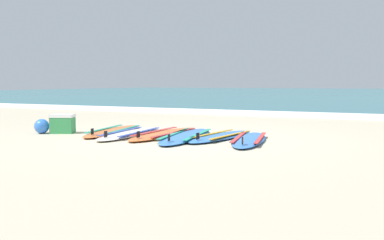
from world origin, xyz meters
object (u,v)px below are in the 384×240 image
surfboard_2 (165,134)px  beach_ball (42,126)px  surfboard_5 (249,140)px  surfboard_4 (222,136)px  surfboard_3 (186,136)px  surfboard_1 (130,133)px  surfboard_0 (114,131)px  cooler_box (63,124)px

surfboard_2 → beach_ball: 2.49m
surfboard_2 → surfboard_5: size_ratio=1.11×
surfboard_4 → surfboard_5: same height
surfboard_3 → beach_ball: beach_ball is taller
surfboard_1 → surfboard_4: same height
surfboard_0 → surfboard_4: size_ratio=1.09×
surfboard_1 → surfboard_5: bearing=3.2°
surfboard_3 → surfboard_4: 0.65m
surfboard_1 → beach_ball: size_ratio=7.90×
surfboard_0 → cooler_box: cooler_box is taller
surfboard_2 → surfboard_4: bearing=5.2°
surfboard_0 → surfboard_2: bearing=0.8°
surfboard_2 → surfboard_4: same height
surfboard_3 → surfboard_5: same height
cooler_box → surfboard_2: bearing=14.2°
surfboard_3 → surfboard_4: (0.61, 0.23, 0.00)m
surfboard_1 → surfboard_4: 1.77m
surfboard_1 → beach_ball: beach_ball is taller
surfboard_0 → beach_ball: beach_ball is taller
surfboard_0 → surfboard_1: (0.55, -0.23, 0.00)m
surfboard_2 → surfboard_0: bearing=-179.2°
surfboard_4 → cooler_box: 3.23m
surfboard_2 → surfboard_3: size_ratio=0.93×
surfboard_0 → surfboard_4: 2.29m
surfboard_2 → cooler_box: cooler_box is taller
surfboard_2 → cooler_box: (-2.04, -0.52, 0.16)m
surfboard_4 → beach_ball: (-3.49, -0.85, 0.11)m
beach_ball → surfboard_5: bearing=8.7°
surfboard_1 → surfboard_3: size_ratio=0.90×
surfboard_3 → surfboard_5: size_ratio=1.20×
cooler_box → beach_ball: (-0.33, -0.23, -0.05)m
cooler_box → beach_ball: cooler_box is taller
surfboard_1 → surfboard_2: (0.62, 0.25, -0.00)m
surfboard_2 → surfboard_3: same height
surfboard_0 → beach_ball: 1.41m
surfboard_0 → surfboard_4: (2.29, 0.12, 0.00)m
surfboard_3 → surfboard_4: bearing=21.2°
surfboard_3 → surfboard_5: bearing=0.7°
surfboard_4 → surfboard_1: bearing=-168.6°
surfboard_0 → surfboard_2: 1.17m
surfboard_4 → surfboard_5: bearing=-20.5°
surfboard_5 → beach_ball: (-4.08, -0.63, 0.11)m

